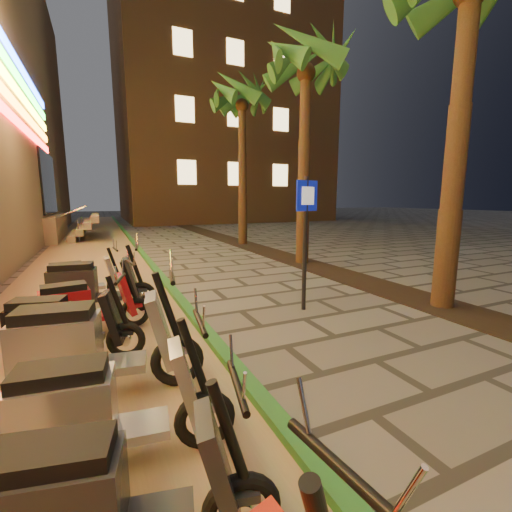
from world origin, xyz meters
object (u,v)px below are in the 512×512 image
pedestrian_sign (306,225)px  scooter_8 (90,286)px  scooter_4 (101,409)px  scooter_7 (84,306)px  scooter_6 (61,327)px  scooter_9 (80,279)px  scooter_5 (88,346)px  scooter_3 (106,499)px

pedestrian_sign → scooter_8: size_ratio=1.38×
pedestrian_sign → scooter_4: (-3.44, -2.61, -1.08)m
scooter_7 → scooter_4: bearing=-94.6°
scooter_6 → scooter_8: scooter_8 is taller
pedestrian_sign → scooter_4: pedestrian_sign is taller
scooter_9 → scooter_5: bearing=-92.3°
pedestrian_sign → scooter_4: 4.45m
scooter_5 → scooter_6: scooter_5 is taller
scooter_3 → scooter_9: scooter_3 is taller
scooter_8 → scooter_6: bearing=-91.0°
scooter_5 → scooter_6: size_ratio=1.18×
scooter_6 → scooter_4: bearing=-64.4°
scooter_6 → scooter_9: size_ratio=1.04×
scooter_3 → scooter_4: size_ratio=0.95×
scooter_5 → scooter_8: bearing=99.8°
scooter_4 → scooter_7: scooter_4 is taller
scooter_4 → scooter_7: size_ratio=1.05×
scooter_4 → scooter_8: bearing=99.5°
scooter_6 → scooter_5: bearing=-57.6°
scooter_6 → pedestrian_sign: bearing=21.8°
pedestrian_sign → scooter_5: 3.99m
scooter_3 → scooter_6: size_ratio=0.98×
scooter_5 → scooter_7: bearing=102.6°
scooter_3 → scooter_8: (-0.16, 4.73, 0.07)m
pedestrian_sign → scooter_7: bearing=158.6°
scooter_4 → scooter_5: 1.10m
pedestrian_sign → scooter_7: pedestrian_sign is taller
scooter_4 → scooter_6: 2.11m
scooter_9 → scooter_6: bearing=-97.6°
scooter_8 → scooter_9: scooter_8 is taller
scooter_5 → pedestrian_sign: bearing=32.3°
scooter_7 → scooter_9: bearing=84.9°
scooter_6 → scooter_7: bearing=89.0°
pedestrian_sign → scooter_9: pedestrian_sign is taller
scooter_3 → scooter_6: 2.92m
scooter_4 → scooter_6: bearing=109.3°
scooter_4 → scooter_9: bearing=101.5°
scooter_3 → scooter_7: size_ratio=0.99×
scooter_9 → scooter_7: bearing=-92.1°
scooter_8 → scooter_4: bearing=-79.9°
scooter_9 → scooter_4: bearing=-91.8°
scooter_4 → scooter_7: bearing=101.7°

